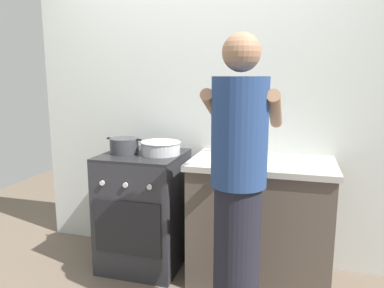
{
  "coord_description": "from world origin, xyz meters",
  "views": [
    {
      "loc": [
        0.76,
        -2.37,
        1.47
      ],
      "look_at": [
        0.05,
        0.12,
        1.0
      ],
      "focal_mm": 34.07,
      "sensor_mm": 36.0,
      "label": 1
    }
  ],
  "objects_px": {
    "mixing_bowl": "(161,147)",
    "person": "(238,192)",
    "pot": "(124,146)",
    "stove_range": "(144,209)",
    "utensil_crock": "(239,142)",
    "spice_bottle": "(259,158)"
  },
  "relations": [
    {
      "from": "mixing_bowl",
      "to": "utensil_crock",
      "type": "bearing_deg",
      "value": 15.44
    },
    {
      "from": "person",
      "to": "stove_range",
      "type": "bearing_deg",
      "value": 143.31
    },
    {
      "from": "pot",
      "to": "spice_bottle",
      "type": "relative_size",
      "value": 3.38
    },
    {
      "from": "stove_range",
      "to": "pot",
      "type": "relative_size",
      "value": 3.17
    },
    {
      "from": "utensil_crock",
      "to": "person",
      "type": "height_order",
      "value": "person"
    },
    {
      "from": "person",
      "to": "pot",
      "type": "bearing_deg",
      "value": 148.66
    },
    {
      "from": "person",
      "to": "utensil_crock",
      "type": "bearing_deg",
      "value": 98.92
    },
    {
      "from": "utensil_crock",
      "to": "mixing_bowl",
      "type": "bearing_deg",
      "value": -164.56
    },
    {
      "from": "utensil_crock",
      "to": "person",
      "type": "relative_size",
      "value": 0.2
    },
    {
      "from": "stove_range",
      "to": "utensil_crock",
      "type": "height_order",
      "value": "utensil_crock"
    },
    {
      "from": "stove_range",
      "to": "utensil_crock",
      "type": "xyz_separation_m",
      "value": [
        0.71,
        0.17,
        0.55
      ]
    },
    {
      "from": "stove_range",
      "to": "spice_bottle",
      "type": "height_order",
      "value": "spice_bottle"
    },
    {
      "from": "utensil_crock",
      "to": "stove_range",
      "type": "bearing_deg",
      "value": -166.11
    },
    {
      "from": "mixing_bowl",
      "to": "person",
      "type": "xyz_separation_m",
      "value": [
        0.69,
        -0.64,
        -0.09
      ]
    },
    {
      "from": "pot",
      "to": "spice_bottle",
      "type": "xyz_separation_m",
      "value": [
        1.03,
        -0.06,
        -0.02
      ]
    },
    {
      "from": "stove_range",
      "to": "utensil_crock",
      "type": "distance_m",
      "value": 0.91
    },
    {
      "from": "mixing_bowl",
      "to": "utensil_crock",
      "type": "height_order",
      "value": "utensil_crock"
    },
    {
      "from": "pot",
      "to": "person",
      "type": "bearing_deg",
      "value": -31.34
    },
    {
      "from": "mixing_bowl",
      "to": "person",
      "type": "distance_m",
      "value": 0.95
    },
    {
      "from": "utensil_crock",
      "to": "spice_bottle",
      "type": "relative_size",
      "value": 3.98
    },
    {
      "from": "spice_bottle",
      "to": "utensil_crock",
      "type": "bearing_deg",
      "value": 124.69
    },
    {
      "from": "stove_range",
      "to": "person",
      "type": "distance_m",
      "value": 1.12
    }
  ]
}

